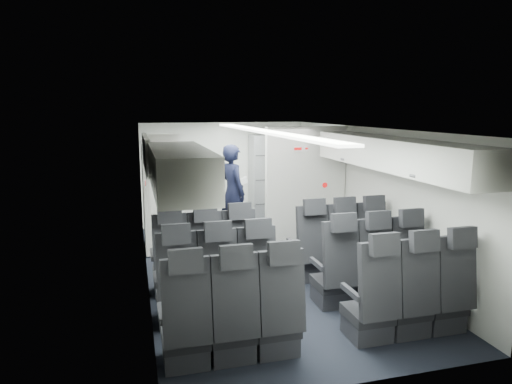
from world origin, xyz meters
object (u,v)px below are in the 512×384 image
seat_row_mid (296,279)px  boarding_door (146,196)px  seat_row_rear (326,311)px  galley_unit (271,180)px  flight_attendant (233,192)px  carry_on_bag (167,159)px  seat_row_front (273,256)px

seat_row_mid → boarding_door: size_ratio=1.79×
seat_row_mid → seat_row_rear: size_ratio=1.00×
galley_unit → flight_attendant: 1.34m
carry_on_bag → seat_row_mid: bearing=-30.9°
seat_row_rear → seat_row_front: bearing=90.0°
seat_row_mid → carry_on_bag: 2.20m
galley_unit → boarding_door: 2.84m
seat_row_mid → boarding_door: boarding_door is taller
seat_row_mid → flight_attendant: bearing=91.1°
seat_row_front → carry_on_bag: 1.98m
seat_row_rear → boarding_door: boarding_door is taller
boarding_door → galley_unit: bearing=24.3°
seat_row_mid → galley_unit: (0.95, 4.15, 0.55)m
boarding_door → carry_on_bag: size_ratio=4.80×
seat_row_front → seat_row_rear: bearing=-90.0°
flight_attendant → seat_row_front: bearing=163.0°
seat_row_front → seat_row_mid: same height
galley_unit → carry_on_bag: bearing=-126.4°
seat_row_rear → flight_attendant: flight_attendant is taller
boarding_door → flight_attendant: (1.58, 0.29, -0.06)m
galley_unit → flight_attendant: bearing=-139.1°
galley_unit → flight_attendant: size_ratio=1.06×
seat_row_rear → carry_on_bag: (-1.41, 1.86, 1.39)m
seat_row_rear → boarding_door: 4.25m
seat_row_front → seat_row_mid: bearing=-90.0°
seat_row_front → boarding_door: (-1.64, 2.09, 0.55)m
galley_unit → boarding_door: galley_unit is taller
boarding_door → carry_on_bag: 2.21m
seat_row_front → galley_unit: galley_unit is taller
boarding_door → carry_on_bag: bearing=-83.4°
seat_row_mid → seat_row_rear: bearing=-90.0°
seat_row_mid → carry_on_bag: bearing=145.8°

